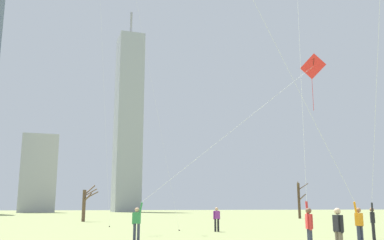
{
  "coord_description": "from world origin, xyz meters",
  "views": [
    {
      "loc": [
        -7.33,
        -15.99,
        1.66
      ],
      "look_at": [
        0.0,
        6.0,
        6.37
      ],
      "focal_mm": 40.05,
      "sensor_mm": 36.0,
      "label": 1
    }
  ],
  "objects_px": {
    "bare_tree_center": "(299,200)",
    "bystander_watching_nearby": "(338,230)",
    "kite_flyer_midfield_right_red": "(175,188)",
    "bare_tree_left_of_center": "(85,203)",
    "kite_flyer_foreground_right_yellow": "(323,149)",
    "bystander_strolling_midfield": "(217,218)",
    "kite_flyer_midfield_center_blue": "(375,147)",
    "kite_flyer_foreground_left_white": "(307,175)"
  },
  "relations": [
    {
      "from": "kite_flyer_midfield_center_blue",
      "to": "kite_flyer_foreground_right_yellow",
      "type": "bearing_deg",
      "value": -162.73
    },
    {
      "from": "bystander_watching_nearby",
      "to": "bare_tree_left_of_center",
      "type": "height_order",
      "value": "bare_tree_left_of_center"
    },
    {
      "from": "kite_flyer_midfield_center_blue",
      "to": "bare_tree_left_of_center",
      "type": "xyz_separation_m",
      "value": [
        -11.0,
        34.23,
        -2.39
      ]
    },
    {
      "from": "bystander_strolling_midfield",
      "to": "kite_flyer_midfield_right_red",
      "type": "bearing_deg",
      "value": -125.09
    },
    {
      "from": "kite_flyer_midfield_center_blue",
      "to": "bystander_strolling_midfield",
      "type": "height_order",
      "value": "kite_flyer_midfield_center_blue"
    },
    {
      "from": "kite_flyer_midfield_center_blue",
      "to": "kite_flyer_foreground_right_yellow",
      "type": "relative_size",
      "value": 0.93
    },
    {
      "from": "kite_flyer_midfield_right_red",
      "to": "bare_tree_left_of_center",
      "type": "bearing_deg",
      "value": 93.45
    },
    {
      "from": "kite_flyer_midfield_right_red",
      "to": "bystander_watching_nearby",
      "type": "relative_size",
      "value": 5.83
    },
    {
      "from": "bystander_watching_nearby",
      "to": "bare_tree_left_of_center",
      "type": "bearing_deg",
      "value": 97.46
    },
    {
      "from": "bystander_watching_nearby",
      "to": "kite_flyer_midfield_right_red",
      "type": "bearing_deg",
      "value": 111.39
    },
    {
      "from": "kite_flyer_foreground_right_yellow",
      "to": "bystander_strolling_midfield",
      "type": "relative_size",
      "value": 12.54
    },
    {
      "from": "kite_flyer_foreground_right_yellow",
      "to": "bystander_watching_nearby",
      "type": "distance_m",
      "value": 5.07
    },
    {
      "from": "kite_flyer_foreground_left_white",
      "to": "kite_flyer_midfield_right_red",
      "type": "bearing_deg",
      "value": 122.35
    },
    {
      "from": "kite_flyer_midfield_right_red",
      "to": "bare_tree_center",
      "type": "height_order",
      "value": "kite_flyer_midfield_right_red"
    },
    {
      "from": "kite_flyer_midfield_right_red",
      "to": "bare_tree_left_of_center",
      "type": "relative_size",
      "value": 2.26
    },
    {
      "from": "kite_flyer_midfield_center_blue",
      "to": "bystander_watching_nearby",
      "type": "xyz_separation_m",
      "value": [
        -5.91,
        -4.59,
        -3.61
      ]
    },
    {
      "from": "kite_flyer_midfield_center_blue",
      "to": "bare_tree_center",
      "type": "height_order",
      "value": "kite_flyer_midfield_center_blue"
    },
    {
      "from": "kite_flyer_foreground_right_yellow",
      "to": "bystander_strolling_midfield",
      "type": "distance_m",
      "value": 12.52
    },
    {
      "from": "bare_tree_center",
      "to": "bare_tree_left_of_center",
      "type": "xyz_separation_m",
      "value": [
        -30.35,
        -3.44,
        -0.55
      ]
    },
    {
      "from": "kite_flyer_midfield_right_red",
      "to": "kite_flyer_foreground_right_yellow",
      "type": "height_order",
      "value": "kite_flyer_foreground_right_yellow"
    },
    {
      "from": "kite_flyer_midfield_center_blue",
      "to": "kite_flyer_foreground_right_yellow",
      "type": "height_order",
      "value": "kite_flyer_foreground_right_yellow"
    },
    {
      "from": "kite_flyer_foreground_left_white",
      "to": "bare_tree_center",
      "type": "relative_size",
      "value": 3.45
    },
    {
      "from": "bare_tree_center",
      "to": "bystander_watching_nearby",
      "type": "bearing_deg",
      "value": -120.88
    },
    {
      "from": "bystander_watching_nearby",
      "to": "bare_tree_center",
      "type": "height_order",
      "value": "bare_tree_center"
    },
    {
      "from": "kite_flyer_midfield_right_red",
      "to": "kite_flyer_foreground_left_white",
      "type": "distance_m",
      "value": 6.97
    },
    {
      "from": "kite_flyer_foreground_left_white",
      "to": "bare_tree_center",
      "type": "height_order",
      "value": "kite_flyer_foreground_left_white"
    },
    {
      "from": "bare_tree_center",
      "to": "kite_flyer_midfield_right_red",
      "type": "bearing_deg",
      "value": -130.01
    },
    {
      "from": "kite_flyer_foreground_right_yellow",
      "to": "bare_tree_left_of_center",
      "type": "height_order",
      "value": "kite_flyer_foreground_right_yellow"
    },
    {
      "from": "kite_flyer_midfield_right_red",
      "to": "bystander_strolling_midfield",
      "type": "height_order",
      "value": "kite_flyer_midfield_right_red"
    },
    {
      "from": "kite_flyer_midfield_right_red",
      "to": "kite_flyer_foreground_left_white",
      "type": "height_order",
      "value": "kite_flyer_foreground_left_white"
    },
    {
      "from": "kite_flyer_midfield_center_blue",
      "to": "bystander_strolling_midfield",
      "type": "distance_m",
      "value": 12.18
    },
    {
      "from": "kite_flyer_midfield_right_red",
      "to": "kite_flyer_foreground_right_yellow",
      "type": "relative_size",
      "value": 0.46
    },
    {
      "from": "kite_flyer_midfield_right_red",
      "to": "bare_tree_left_of_center",
      "type": "distance_m",
      "value": 30.59
    },
    {
      "from": "kite_flyer_foreground_left_white",
      "to": "bare_tree_center",
      "type": "bearing_deg",
      "value": 58.11
    },
    {
      "from": "kite_flyer_midfield_center_blue",
      "to": "kite_flyer_foreground_left_white",
      "type": "distance_m",
      "value": 6.07
    },
    {
      "from": "kite_flyer_foreground_left_white",
      "to": "bystander_watching_nearby",
      "type": "bearing_deg",
      "value": -101.19
    },
    {
      "from": "kite_flyer_midfield_right_red",
      "to": "bare_tree_center",
      "type": "distance_m",
      "value": 44.35
    },
    {
      "from": "bare_tree_left_of_center",
      "to": "bystander_strolling_midfield",
      "type": "bearing_deg",
      "value": -73.55
    },
    {
      "from": "kite_flyer_foreground_left_white",
      "to": "kite_flyer_foreground_right_yellow",
      "type": "relative_size",
      "value": 0.89
    },
    {
      "from": "kite_flyer_midfield_right_red",
      "to": "bare_tree_center",
      "type": "xyz_separation_m",
      "value": [
        28.52,
        33.97,
        0.1
      ]
    },
    {
      "from": "kite_flyer_foreground_right_yellow",
      "to": "bystander_watching_nearby",
      "type": "bearing_deg",
      "value": -120.7
    },
    {
      "from": "kite_flyer_foreground_right_yellow",
      "to": "bystander_watching_nearby",
      "type": "xyz_separation_m",
      "value": [
        -2.01,
        -3.38,
        -3.2
      ]
    }
  ]
}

